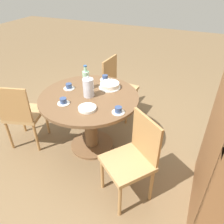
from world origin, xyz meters
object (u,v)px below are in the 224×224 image
at_px(chair_c, 22,113).
at_px(chair_a, 133,158).
at_px(coffee_pot, 89,87).
at_px(cake_main, 110,85).
at_px(bookshelf, 224,148).
at_px(cup_c, 118,110).
at_px(chair_b, 118,86).
at_px(cup_b, 69,87).
at_px(water_bottle, 86,80).
at_px(cup_d, 63,101).
at_px(cup_a, 105,78).

bearing_deg(chair_c, chair_a, 157.24).
distance_m(coffee_pot, cake_main, 0.32).
relative_size(bookshelf, coffee_pot, 6.42).
relative_size(chair_c, coffee_pot, 3.61).
bearing_deg(cup_c, coffee_pot, -113.13).
height_order(chair_b, cup_b, chair_b).
bearing_deg(chair_c, water_bottle, -163.30).
relative_size(chair_c, cup_b, 6.82).
relative_size(chair_c, cup_d, 6.82).
xyz_separation_m(coffee_pot, cup_b, (-0.06, -0.31, -0.09)).
height_order(chair_a, chair_c, same).
distance_m(chair_b, water_bottle, 0.81).
xyz_separation_m(chair_b, cake_main, (0.57, 0.12, 0.30)).
relative_size(chair_b, cup_d, 6.82).
bearing_deg(chair_c, cup_c, 168.93).
xyz_separation_m(water_bottle, cake_main, (-0.13, 0.25, -0.09)).
height_order(cake_main, cup_a, same).
bearing_deg(cup_a, water_bottle, -17.94).
distance_m(water_bottle, cup_b, 0.24).
distance_m(chair_a, cup_d, 0.95).
bearing_deg(coffee_pot, cup_c, 66.87).
height_order(coffee_pot, water_bottle, water_bottle).
bearing_deg(cake_main, cup_b, -63.95).
height_order(cake_main, cup_c, same).
relative_size(chair_a, coffee_pot, 3.61).
bearing_deg(coffee_pot, water_bottle, -142.21).
relative_size(chair_b, chair_c, 1.00).
distance_m(chair_b, cup_d, 1.16).
height_order(chair_c, cup_c, chair_c).
bearing_deg(cup_a, chair_a, 37.62).
bearing_deg(chair_c, cup_d, 167.38).
distance_m(water_bottle, cake_main, 0.30).
bearing_deg(coffee_pot, bookshelf, 76.31).
bearing_deg(cup_a, chair_c, -46.09).
bearing_deg(coffee_pot, chair_a, 56.29).
bearing_deg(cake_main, water_bottle, -61.59).
xyz_separation_m(cup_a, cup_b, (0.40, -0.30, 0.00)).
xyz_separation_m(water_bottle, cup_d, (0.41, -0.06, -0.10)).
relative_size(cake_main, cup_a, 2.00).
relative_size(chair_a, chair_c, 1.00).
xyz_separation_m(coffee_pot, cup_c, (0.19, 0.44, -0.09)).
distance_m(bookshelf, cup_b, 1.79).
xyz_separation_m(coffee_pot, cup_a, (-0.46, -0.01, -0.09)).
distance_m(cup_b, cup_d, 0.35).
bearing_deg(water_bottle, chair_b, 169.94).
distance_m(cup_a, cup_d, 0.74).
bearing_deg(bookshelf, coffee_pot, 76.31).
distance_m(chair_a, cup_c, 0.49).
bearing_deg(coffee_pot, cup_a, -178.44).
bearing_deg(cup_c, chair_b, -157.68).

